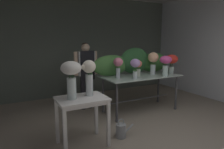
{
  "coord_description": "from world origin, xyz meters",
  "views": [
    {
      "loc": [
        -2.33,
        -1.95,
        1.72
      ],
      "look_at": [
        -0.48,
        1.53,
        1.01
      ],
      "focal_mm": 33.17,
      "sensor_mm": 36.0,
      "label": 1
    }
  ],
  "objects_px": {
    "vase_peach_hydrangea": "(153,60)",
    "vase_rosy_peonies": "(118,65)",
    "vase_scarlet_anemones": "(172,61)",
    "vase_coral_stock": "(139,67)",
    "vase_cream_lisianthus_tall": "(89,74)",
    "florist": "(86,69)",
    "vase_lilac_snapdragons": "(135,65)",
    "side_table_white": "(82,104)",
    "display_table_glass": "(141,81)",
    "vase_white_roses_tall": "(71,75)",
    "vase_fuchsia_roses": "(166,63)",
    "watering_can": "(121,130)"
  },
  "relations": [
    {
      "from": "vase_peach_hydrangea",
      "to": "vase_rosy_peonies",
      "type": "distance_m",
      "value": 0.95
    },
    {
      "from": "vase_scarlet_anemones",
      "to": "vase_coral_stock",
      "type": "relative_size",
      "value": 1.28
    },
    {
      "from": "vase_scarlet_anemones",
      "to": "vase_cream_lisianthus_tall",
      "type": "height_order",
      "value": "vase_cream_lisianthus_tall"
    },
    {
      "from": "florist",
      "to": "vase_scarlet_anemones",
      "type": "height_order",
      "value": "florist"
    },
    {
      "from": "vase_lilac_snapdragons",
      "to": "vase_rosy_peonies",
      "type": "bearing_deg",
      "value": 146.82
    },
    {
      "from": "side_table_white",
      "to": "vase_coral_stock",
      "type": "distance_m",
      "value": 1.87
    },
    {
      "from": "display_table_glass",
      "to": "vase_cream_lisianthus_tall",
      "type": "bearing_deg",
      "value": -153.57
    },
    {
      "from": "florist",
      "to": "vase_rosy_peonies",
      "type": "xyz_separation_m",
      "value": [
        0.44,
        -0.76,
        0.16
      ]
    },
    {
      "from": "vase_lilac_snapdragons",
      "to": "vase_white_roses_tall",
      "type": "distance_m",
      "value": 1.71
    },
    {
      "from": "vase_fuchsia_roses",
      "to": "watering_can",
      "type": "height_order",
      "value": "vase_fuchsia_roses"
    },
    {
      "from": "display_table_glass",
      "to": "vase_cream_lisianthus_tall",
      "type": "height_order",
      "value": "vase_cream_lisianthus_tall"
    },
    {
      "from": "vase_rosy_peonies",
      "to": "vase_coral_stock",
      "type": "bearing_deg",
      "value": -3.08
    },
    {
      "from": "vase_fuchsia_roses",
      "to": "vase_cream_lisianthus_tall",
      "type": "relative_size",
      "value": 0.8
    },
    {
      "from": "vase_coral_stock",
      "to": "vase_white_roses_tall",
      "type": "relative_size",
      "value": 0.62
    },
    {
      "from": "vase_white_roses_tall",
      "to": "vase_cream_lisianthus_tall",
      "type": "height_order",
      "value": "vase_white_roses_tall"
    },
    {
      "from": "vase_rosy_peonies",
      "to": "watering_can",
      "type": "xyz_separation_m",
      "value": [
        -0.46,
        -0.92,
        -1.01
      ]
    },
    {
      "from": "florist",
      "to": "vase_coral_stock",
      "type": "relative_size",
      "value": 4.4
    },
    {
      "from": "side_table_white",
      "to": "watering_can",
      "type": "bearing_deg",
      "value": -7.2
    },
    {
      "from": "vase_fuchsia_roses",
      "to": "vase_coral_stock",
      "type": "distance_m",
      "value": 0.63
    },
    {
      "from": "florist",
      "to": "vase_rosy_peonies",
      "type": "bearing_deg",
      "value": -59.69
    },
    {
      "from": "vase_cream_lisianthus_tall",
      "to": "vase_rosy_peonies",
      "type": "bearing_deg",
      "value": 38.5
    },
    {
      "from": "vase_fuchsia_roses",
      "to": "display_table_glass",
      "type": "bearing_deg",
      "value": 149.47
    },
    {
      "from": "vase_scarlet_anemones",
      "to": "vase_fuchsia_roses",
      "type": "height_order",
      "value": "vase_scarlet_anemones"
    },
    {
      "from": "florist",
      "to": "vase_lilac_snapdragons",
      "type": "height_order",
      "value": "florist"
    },
    {
      "from": "vase_peach_hydrangea",
      "to": "vase_lilac_snapdragons",
      "type": "xyz_separation_m",
      "value": [
        -0.64,
        -0.2,
        -0.05
      ]
    },
    {
      "from": "display_table_glass",
      "to": "vase_rosy_peonies",
      "type": "distance_m",
      "value": 0.74
    },
    {
      "from": "vase_white_roses_tall",
      "to": "vase_fuchsia_roses",
      "type": "bearing_deg",
      "value": 13.37
    },
    {
      "from": "vase_peach_hydrangea",
      "to": "vase_scarlet_anemones",
      "type": "bearing_deg",
      "value": -20.81
    },
    {
      "from": "side_table_white",
      "to": "florist",
      "type": "relative_size",
      "value": 0.5
    },
    {
      "from": "vase_peach_hydrangea",
      "to": "vase_coral_stock",
      "type": "relative_size",
      "value": 1.45
    },
    {
      "from": "vase_scarlet_anemones",
      "to": "vase_cream_lisianthus_tall",
      "type": "distance_m",
      "value": 2.43
    },
    {
      "from": "vase_lilac_snapdragons",
      "to": "vase_rosy_peonies",
      "type": "relative_size",
      "value": 0.95
    },
    {
      "from": "watering_can",
      "to": "vase_scarlet_anemones",
      "type": "bearing_deg",
      "value": 22.62
    },
    {
      "from": "display_table_glass",
      "to": "vase_cream_lisianthus_tall",
      "type": "relative_size",
      "value": 3.16
    },
    {
      "from": "vase_scarlet_anemones",
      "to": "vase_white_roses_tall",
      "type": "height_order",
      "value": "vase_white_roses_tall"
    },
    {
      "from": "vase_scarlet_anemones",
      "to": "vase_coral_stock",
      "type": "xyz_separation_m",
      "value": [
        -0.86,
        0.13,
        -0.1
      ]
    },
    {
      "from": "vase_lilac_snapdragons",
      "to": "vase_coral_stock",
      "type": "distance_m",
      "value": 0.28
    },
    {
      "from": "vase_rosy_peonies",
      "to": "vase_white_roses_tall",
      "type": "height_order",
      "value": "vase_white_roses_tall"
    },
    {
      "from": "vase_peach_hydrangea",
      "to": "vase_fuchsia_roses",
      "type": "bearing_deg",
      "value": -63.57
    },
    {
      "from": "vase_rosy_peonies",
      "to": "vase_lilac_snapdragons",
      "type": "bearing_deg",
      "value": -33.18
    },
    {
      "from": "side_table_white",
      "to": "vase_coral_stock",
      "type": "bearing_deg",
      "value": 26.18
    },
    {
      "from": "vase_rosy_peonies",
      "to": "florist",
      "type": "bearing_deg",
      "value": 120.31
    },
    {
      "from": "vase_fuchsia_roses",
      "to": "side_table_white",
      "type": "bearing_deg",
      "value": -165.76
    },
    {
      "from": "vase_white_roses_tall",
      "to": "watering_can",
      "type": "xyz_separation_m",
      "value": [
        0.82,
        -0.08,
        -1.04
      ]
    },
    {
      "from": "side_table_white",
      "to": "vase_scarlet_anemones",
      "type": "bearing_deg",
      "value": 15.15
    },
    {
      "from": "vase_coral_stock",
      "to": "vase_peach_hydrangea",
      "type": "bearing_deg",
      "value": 3.85
    },
    {
      "from": "vase_lilac_snapdragons",
      "to": "vase_white_roses_tall",
      "type": "bearing_deg",
      "value": -158.07
    },
    {
      "from": "display_table_glass",
      "to": "watering_can",
      "type": "relative_size",
      "value": 5.17
    },
    {
      "from": "display_table_glass",
      "to": "vase_fuchsia_roses",
      "type": "height_order",
      "value": "vase_fuchsia_roses"
    },
    {
      "from": "vase_rosy_peonies",
      "to": "vase_fuchsia_roses",
      "type": "bearing_deg",
      "value": -14.13
    }
  ]
}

